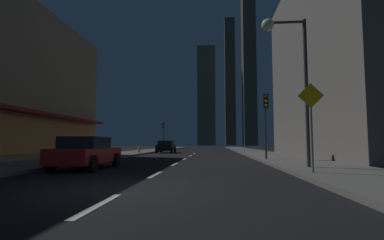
# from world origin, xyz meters

# --- Properties ---
(ground_plane) EXTENTS (78.00, 136.00, 0.10)m
(ground_plane) POSITION_xyz_m (0.00, 32.00, -0.05)
(ground_plane) COLOR black
(sidewalk_right) EXTENTS (4.00, 76.00, 0.15)m
(sidewalk_right) POSITION_xyz_m (7.00, 32.00, 0.07)
(sidewalk_right) COLOR #605E59
(sidewalk_right) RESTS_ON ground
(sidewalk_left) EXTENTS (4.00, 76.00, 0.15)m
(sidewalk_left) POSITION_xyz_m (-7.00, 32.00, 0.07)
(sidewalk_left) COLOR #605E59
(sidewalk_left) RESTS_ON ground
(lane_marking_center) EXTENTS (0.16, 28.20, 0.01)m
(lane_marking_center) POSITION_xyz_m (0.00, 11.00, 0.01)
(lane_marking_center) COLOR silver
(lane_marking_center) RESTS_ON ground
(building_apartment_right) EXTENTS (11.00, 20.00, 15.63)m
(building_apartment_right) POSITION_xyz_m (14.50, 16.00, 7.82)
(building_apartment_right) COLOR slate
(building_apartment_right) RESTS_ON ground
(skyscraper_distant_tall) EXTENTS (8.47, 6.84, 47.47)m
(skyscraper_distant_tall) POSITION_xyz_m (-1.42, 128.50, 23.74)
(skyscraper_distant_tall) COLOR #5E5946
(skyscraper_distant_tall) RESTS_ON ground
(skyscraper_distant_mid) EXTENTS (5.90, 8.43, 74.24)m
(skyscraper_distant_mid) POSITION_xyz_m (11.57, 159.39, 37.12)
(skyscraper_distant_mid) COLOR #4C4839
(skyscraper_distant_mid) RESTS_ON ground
(skyscraper_distant_short) EXTENTS (5.57, 8.97, 70.35)m
(skyscraper_distant_short) POSITION_xyz_m (17.74, 118.93, 35.17)
(skyscraper_distant_short) COLOR #504C3C
(skyscraper_distant_short) RESTS_ON ground
(skyscraper_distant_slender) EXTENTS (6.26, 5.21, 38.28)m
(skyscraper_distant_slender) POSITION_xyz_m (31.82, 113.85, 19.14)
(skyscraper_distant_slender) COLOR #5C5745
(skyscraper_distant_slender) RESTS_ON ground
(car_parked_near) EXTENTS (1.98, 4.24, 1.45)m
(car_parked_near) POSITION_xyz_m (-3.60, 5.29, 0.74)
(car_parked_near) COLOR #B21919
(car_parked_near) RESTS_ON ground
(car_parked_far) EXTENTS (1.98, 4.24, 1.45)m
(car_parked_far) POSITION_xyz_m (-3.60, 26.81, 0.74)
(car_parked_far) COLOR black
(car_parked_far) RESTS_ON ground
(fire_hydrant_far_left) EXTENTS (0.42, 0.30, 0.65)m
(fire_hydrant_far_left) POSITION_xyz_m (-5.90, 22.95, 0.45)
(fire_hydrant_far_left) COLOR gold
(fire_hydrant_far_left) RESTS_ON sidewalk_left
(traffic_light_near_right) EXTENTS (0.32, 0.48, 4.20)m
(traffic_light_near_right) POSITION_xyz_m (5.50, 11.33, 3.19)
(traffic_light_near_right) COLOR #2D2D2D
(traffic_light_near_right) RESTS_ON sidewalk_right
(traffic_light_far_left) EXTENTS (0.32, 0.48, 4.20)m
(traffic_light_far_left) POSITION_xyz_m (-5.50, 35.25, 3.19)
(traffic_light_far_left) COLOR #2D2D2D
(traffic_light_far_left) RESTS_ON sidewalk_left
(street_lamp_right) EXTENTS (1.96, 0.56, 6.58)m
(street_lamp_right) POSITION_xyz_m (5.38, 5.34, 5.07)
(street_lamp_right) COLOR #38383D
(street_lamp_right) RESTS_ON sidewalk_right
(pedestrian_crossing_sign) EXTENTS (0.91, 0.08, 3.15)m
(pedestrian_crossing_sign) POSITION_xyz_m (5.60, 3.03, 2.02)
(pedestrian_crossing_sign) COLOR slate
(pedestrian_crossing_sign) RESTS_ON sidewalk_right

